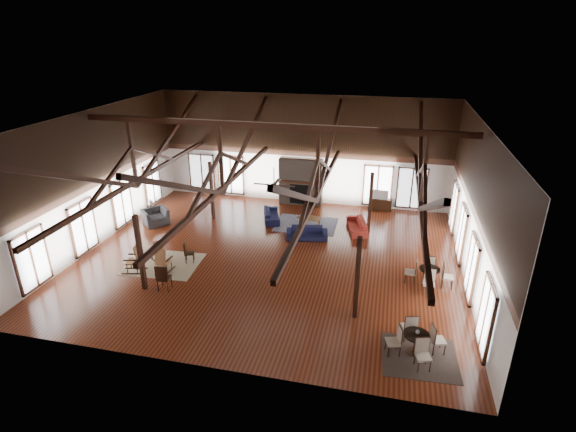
% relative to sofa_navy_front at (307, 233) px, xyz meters
% --- Properties ---
extents(floor, '(16.00, 16.00, 0.00)m').
position_rel_sofa_navy_front_xyz_m(floor, '(-1.22, -2.22, -0.28)').
color(floor, maroon).
rests_on(floor, ground).
extents(ceiling, '(16.00, 14.00, 0.02)m').
position_rel_sofa_navy_front_xyz_m(ceiling, '(-1.22, -2.22, 5.72)').
color(ceiling, black).
rests_on(ceiling, wall_back).
extents(wall_back, '(16.00, 0.02, 6.00)m').
position_rel_sofa_navy_front_xyz_m(wall_back, '(-1.22, 4.78, 2.72)').
color(wall_back, silver).
rests_on(wall_back, floor).
extents(wall_front, '(16.00, 0.02, 6.00)m').
position_rel_sofa_navy_front_xyz_m(wall_front, '(-1.22, -9.22, 2.72)').
color(wall_front, silver).
rests_on(wall_front, floor).
extents(wall_left, '(0.02, 14.00, 6.00)m').
position_rel_sofa_navy_front_xyz_m(wall_left, '(-9.22, -2.22, 2.72)').
color(wall_left, silver).
rests_on(wall_left, floor).
extents(wall_right, '(0.02, 14.00, 6.00)m').
position_rel_sofa_navy_front_xyz_m(wall_right, '(6.78, -2.22, 2.72)').
color(wall_right, silver).
rests_on(wall_right, floor).
extents(roof_truss, '(15.60, 14.07, 3.14)m').
position_rel_sofa_navy_front_xyz_m(roof_truss, '(-1.22, -2.22, 3.75)').
color(roof_truss, black).
rests_on(roof_truss, wall_back).
extents(post_grid, '(8.16, 7.16, 3.05)m').
position_rel_sofa_navy_front_xyz_m(post_grid, '(-1.22, -2.22, 1.24)').
color(post_grid, black).
rests_on(post_grid, floor).
extents(fireplace, '(2.50, 0.69, 2.60)m').
position_rel_sofa_navy_front_xyz_m(fireplace, '(-1.22, 4.45, 1.01)').
color(fireplace, '#6B5E51').
rests_on(fireplace, floor).
extents(ceiling_fan, '(1.60, 1.60, 0.75)m').
position_rel_sofa_navy_front_xyz_m(ceiling_fan, '(-0.72, -3.22, 3.45)').
color(ceiling_fan, black).
rests_on(ceiling_fan, roof_truss).
extents(sofa_navy_front, '(2.04, 1.11, 0.56)m').
position_rel_sofa_navy_front_xyz_m(sofa_navy_front, '(0.00, 0.00, 0.00)').
color(sofa_navy_front, '#131534').
rests_on(sofa_navy_front, floor).
extents(sofa_navy_left, '(2.00, 1.28, 0.55)m').
position_rel_sofa_navy_front_xyz_m(sofa_navy_left, '(-2.20, 1.77, -0.01)').
color(sofa_navy_left, '#141739').
rests_on(sofa_navy_left, floor).
extents(sofa_orange, '(2.11, 1.21, 0.58)m').
position_rel_sofa_navy_front_xyz_m(sofa_orange, '(2.22, 1.41, 0.01)').
color(sofa_orange, maroon).
rests_on(sofa_orange, floor).
extents(coffee_table, '(1.24, 0.84, 0.43)m').
position_rel_sofa_navy_front_xyz_m(coffee_table, '(-0.17, 1.57, 0.09)').
color(coffee_table, brown).
rests_on(coffee_table, floor).
extents(vase, '(0.20, 0.20, 0.18)m').
position_rel_sofa_navy_front_xyz_m(vase, '(-0.23, 1.65, 0.24)').
color(vase, '#B2B2B2').
rests_on(vase, coffee_table).
extents(armchair, '(1.58, 1.59, 0.78)m').
position_rel_sofa_navy_front_xyz_m(armchair, '(-7.81, -0.04, 0.11)').
color(armchair, '#333336').
rests_on(armchair, floor).
extents(side_table_lamp, '(0.46, 0.46, 1.17)m').
position_rel_sofa_navy_front_xyz_m(side_table_lamp, '(-8.23, 0.36, 0.16)').
color(side_table_lamp, black).
rests_on(side_table_lamp, floor).
extents(rocking_chair_a, '(0.84, 0.76, 0.97)m').
position_rel_sofa_navy_front_xyz_m(rocking_chair_a, '(-5.76, -3.59, 0.18)').
color(rocking_chair_a, '#9E693B').
rests_on(rocking_chair_a, floor).
extents(rocking_chair_b, '(0.53, 0.89, 1.11)m').
position_rel_sofa_navy_front_xyz_m(rocking_chair_b, '(-5.10, -4.45, 0.24)').
color(rocking_chair_b, '#9E693B').
rests_on(rocking_chair_b, floor).
extents(rocking_chair_c, '(1.03, 0.70, 1.22)m').
position_rel_sofa_navy_front_xyz_m(rocking_chair_c, '(-6.18, -4.63, 0.29)').
color(rocking_chair_c, '#9E693B').
rests_on(rocking_chair_c, floor).
extents(side_chair_a, '(0.50, 0.50, 0.93)m').
position_rel_sofa_navy_front_xyz_m(side_chair_a, '(-4.50, -3.41, 0.26)').
color(side_chair_a, black).
rests_on(side_chair_a, floor).
extents(side_chair_b, '(0.50, 0.50, 1.10)m').
position_rel_sofa_navy_front_xyz_m(side_chair_b, '(-4.42, -5.72, 0.36)').
color(side_chair_b, black).
rests_on(side_chair_b, floor).
extents(cafe_table_near, '(1.88, 1.88, 0.96)m').
position_rel_sofa_navy_front_xyz_m(cafe_table_near, '(4.74, -7.18, 0.20)').
color(cafe_table_near, black).
rests_on(cafe_table_near, floor).
extents(cafe_table_far, '(1.84, 1.84, 0.96)m').
position_rel_sofa_navy_front_xyz_m(cafe_table_far, '(5.36, -2.95, 0.20)').
color(cafe_table_far, black).
rests_on(cafe_table_far, floor).
extents(cup_near, '(0.13, 0.13, 0.10)m').
position_rel_sofa_navy_front_xyz_m(cup_near, '(4.77, -7.15, 0.46)').
color(cup_near, '#B2B2B2').
rests_on(cup_near, cafe_table_near).
extents(cup_far, '(0.17, 0.17, 0.11)m').
position_rel_sofa_navy_front_xyz_m(cup_far, '(5.31, -2.93, 0.46)').
color(cup_far, '#B2B2B2').
rests_on(cup_far, cafe_table_far).
extents(tv_console, '(1.23, 0.46, 0.61)m').
position_rel_sofa_navy_front_xyz_m(tv_console, '(3.20, 4.53, 0.02)').
color(tv_console, black).
rests_on(tv_console, floor).
extents(television, '(0.93, 0.23, 0.53)m').
position_rel_sofa_navy_front_xyz_m(television, '(3.15, 4.53, 0.60)').
color(television, '#B2B2B2').
rests_on(television, tv_console).
extents(rug_tan, '(3.15, 2.54, 0.01)m').
position_rel_sofa_navy_front_xyz_m(rug_tan, '(-5.46, -3.81, -0.28)').
color(rug_tan, tan).
rests_on(rug_tan, floor).
extents(rug_navy, '(3.08, 2.33, 0.01)m').
position_rel_sofa_navy_front_xyz_m(rug_navy, '(-0.34, 1.58, -0.28)').
color(rug_navy, '#191E48').
rests_on(rug_navy, floor).
extents(rug_dark, '(2.34, 2.15, 0.01)m').
position_rel_sofa_navy_front_xyz_m(rug_dark, '(4.89, -7.36, -0.28)').
color(rug_dark, black).
rests_on(rug_dark, floor).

